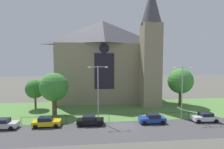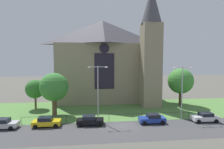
{
  "view_description": "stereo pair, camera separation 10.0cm",
  "coord_description": "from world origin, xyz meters",
  "px_view_note": "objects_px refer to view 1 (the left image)",
  "views": [
    {
      "loc": [
        -4.78,
        -28.38,
        10.36
      ],
      "look_at": [
        -0.74,
        8.0,
        7.4
      ],
      "focal_mm": 30.28,
      "sensor_mm": 36.0,
      "label": 1
    },
    {
      "loc": [
        -4.68,
        -28.39,
        10.36
      ],
      "look_at": [
        -0.74,
        8.0,
        7.4
      ],
      "focal_mm": 30.28,
      "sensor_mm": 36.0,
      "label": 2
    }
  ],
  "objects_px": {
    "streetlamp_far": "(182,86)",
    "parked_car_white": "(205,117)",
    "tree_right_far": "(180,81)",
    "parked_car_silver": "(3,124)",
    "tree_left_far": "(35,89)",
    "tree_left_near": "(54,87)",
    "church_building": "(106,60)",
    "parked_car_yellow": "(47,122)",
    "parked_car_blue": "(152,119)",
    "parked_car_black": "(90,120)",
    "streetlamp_near": "(98,87)"
  },
  "relations": [
    {
      "from": "streetlamp_far",
      "to": "parked_car_white",
      "type": "relative_size",
      "value": 2.15
    },
    {
      "from": "tree_left_near",
      "to": "streetlamp_near",
      "type": "height_order",
      "value": "streetlamp_near"
    },
    {
      "from": "tree_left_far",
      "to": "tree_left_near",
      "type": "bearing_deg",
      "value": -46.9
    },
    {
      "from": "tree_left_far",
      "to": "tree_left_near",
      "type": "xyz_separation_m",
      "value": [
        4.85,
        -5.19,
        1.08
      ]
    },
    {
      "from": "tree_right_far",
      "to": "parked_car_white",
      "type": "relative_size",
      "value": 1.97
    },
    {
      "from": "tree_right_far",
      "to": "tree_left_near",
      "type": "bearing_deg",
      "value": -169.88
    },
    {
      "from": "tree_right_far",
      "to": "tree_left_near",
      "type": "relative_size",
      "value": 1.06
    },
    {
      "from": "tree_left_far",
      "to": "parked_car_black",
      "type": "distance_m",
      "value": 16.36
    },
    {
      "from": "parked_car_silver",
      "to": "parked_car_blue",
      "type": "relative_size",
      "value": 1.02
    },
    {
      "from": "tree_right_far",
      "to": "parked_car_black",
      "type": "distance_m",
      "value": 23.32
    },
    {
      "from": "tree_left_far",
      "to": "parked_car_black",
      "type": "bearing_deg",
      "value": -44.39
    },
    {
      "from": "tree_left_far",
      "to": "tree_left_near",
      "type": "height_order",
      "value": "tree_left_near"
    },
    {
      "from": "tree_left_far",
      "to": "parked_car_yellow",
      "type": "relative_size",
      "value": 1.45
    },
    {
      "from": "streetlamp_far",
      "to": "parked_car_blue",
      "type": "xyz_separation_m",
      "value": [
        -5.8,
        -1.69,
        -4.97
      ]
    },
    {
      "from": "streetlamp_far",
      "to": "parked_car_yellow",
      "type": "xyz_separation_m",
      "value": [
        -22.54,
        -1.45,
        -4.97
      ]
    },
    {
      "from": "tree_right_far",
      "to": "church_building",
      "type": "bearing_deg",
      "value": 155.58
    },
    {
      "from": "streetlamp_far",
      "to": "parked_car_white",
      "type": "xyz_separation_m",
      "value": [
        3.17,
        -1.88,
        -4.97
      ]
    },
    {
      "from": "parked_car_silver",
      "to": "tree_left_near",
      "type": "bearing_deg",
      "value": 47.01
    },
    {
      "from": "streetlamp_near",
      "to": "parked_car_blue",
      "type": "relative_size",
      "value": 2.21
    },
    {
      "from": "church_building",
      "to": "streetlamp_near",
      "type": "height_order",
      "value": "church_building"
    },
    {
      "from": "tree_right_far",
      "to": "parked_car_white",
      "type": "xyz_separation_m",
      "value": [
        -1.1,
        -11.17,
        -4.76
      ]
    },
    {
      "from": "parked_car_silver",
      "to": "parked_car_blue",
      "type": "xyz_separation_m",
      "value": [
        22.99,
        -0.04,
        0.0
      ]
    },
    {
      "from": "streetlamp_near",
      "to": "tree_right_far",
      "type": "bearing_deg",
      "value": 26.31
    },
    {
      "from": "streetlamp_far",
      "to": "parked_car_white",
      "type": "height_order",
      "value": "streetlamp_far"
    },
    {
      "from": "parked_car_silver",
      "to": "parked_car_white",
      "type": "relative_size",
      "value": 1.01
    },
    {
      "from": "parked_car_yellow",
      "to": "parked_car_white",
      "type": "xyz_separation_m",
      "value": [
        25.71,
        -0.43,
        0.0
      ]
    },
    {
      "from": "tree_left_far",
      "to": "streetlamp_near",
      "type": "relative_size",
      "value": 0.66
    },
    {
      "from": "parked_car_silver",
      "to": "church_building",
      "type": "bearing_deg",
      "value": 50.09
    },
    {
      "from": "streetlamp_far",
      "to": "parked_car_blue",
      "type": "distance_m",
      "value": 7.83
    },
    {
      "from": "tree_right_far",
      "to": "streetlamp_near",
      "type": "distance_m",
      "value": 20.96
    },
    {
      "from": "church_building",
      "to": "parked_car_black",
      "type": "height_order",
      "value": "church_building"
    },
    {
      "from": "tree_right_far",
      "to": "parked_car_white",
      "type": "distance_m",
      "value": 12.19
    },
    {
      "from": "church_building",
      "to": "streetlamp_far",
      "type": "xyz_separation_m",
      "value": [
        11.92,
        -16.64,
        -4.55
      ]
    },
    {
      "from": "tree_left_near",
      "to": "parked_car_black",
      "type": "bearing_deg",
      "value": -42.38
    },
    {
      "from": "tree_left_far",
      "to": "streetlamp_far",
      "type": "bearing_deg",
      "value": -19.58
    },
    {
      "from": "tree_left_far",
      "to": "parked_car_blue",
      "type": "distance_m",
      "value": 24.57
    },
    {
      "from": "streetlamp_near",
      "to": "parked_car_white",
      "type": "distance_m",
      "value": 18.5
    },
    {
      "from": "parked_car_silver",
      "to": "streetlamp_far",
      "type": "bearing_deg",
      "value": 6.05
    },
    {
      "from": "streetlamp_far",
      "to": "parked_car_black",
      "type": "bearing_deg",
      "value": -174.66
    },
    {
      "from": "tree_left_near",
      "to": "streetlamp_far",
      "type": "xyz_separation_m",
      "value": [
        22.45,
        -4.53,
        0.49
      ]
    },
    {
      "from": "parked_car_yellow",
      "to": "parked_car_blue",
      "type": "relative_size",
      "value": 1.0
    },
    {
      "from": "streetlamp_far",
      "to": "church_building",
      "type": "bearing_deg",
      "value": 125.63
    },
    {
      "from": "tree_left_near",
      "to": "parked_car_yellow",
      "type": "bearing_deg",
      "value": -90.89
    },
    {
      "from": "streetlamp_near",
      "to": "parked_car_silver",
      "type": "relative_size",
      "value": 2.18
    },
    {
      "from": "tree_left_near",
      "to": "parked_car_white",
      "type": "xyz_separation_m",
      "value": [
        25.61,
        -6.41,
        -4.48
      ]
    },
    {
      "from": "tree_left_far",
      "to": "parked_car_black",
      "type": "xyz_separation_m",
      "value": [
        11.44,
        -11.19,
        -3.4
      ]
    },
    {
      "from": "parked_car_white",
      "to": "parked_car_yellow",
      "type": "bearing_deg",
      "value": 0.42
    },
    {
      "from": "tree_left_far",
      "to": "parked_car_blue",
      "type": "relative_size",
      "value": 1.45
    },
    {
      "from": "streetlamp_far",
      "to": "parked_car_black",
      "type": "height_order",
      "value": "streetlamp_far"
    },
    {
      "from": "parked_car_white",
      "to": "parked_car_black",
      "type": "bearing_deg",
      "value": 0.18
    }
  ]
}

